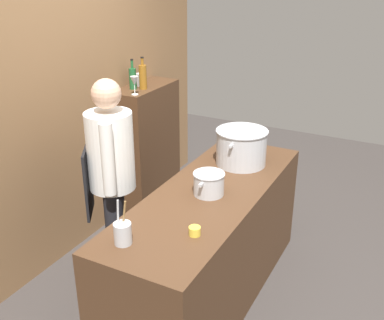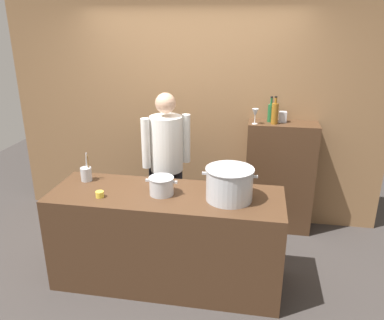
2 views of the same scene
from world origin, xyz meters
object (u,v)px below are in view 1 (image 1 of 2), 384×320
utensil_crock (123,233)px  spice_tin_silver (140,80)px  chef (111,172)px  stockpot_small (209,184)px  butter_jar (195,231)px  wine_glass_wide (134,82)px  wine_bottle_green (133,78)px  wine_bottle_amber (143,77)px  stockpot_large (241,147)px

utensil_crock → spice_tin_silver: (1.84, 1.08, 0.37)m
chef → spice_tin_silver: 1.35m
stockpot_small → butter_jar: (-0.51, -0.15, -0.05)m
wine_glass_wide → chef: bearing=-157.2°
wine_bottle_green → wine_glass_wide: wine_bottle_green is taller
butter_jar → wine_bottle_green: size_ratio=0.26×
utensil_crock → spice_tin_silver: size_ratio=2.35×
wine_bottle_amber → wine_glass_wide: bearing=-167.8°
wine_bottle_amber → wine_bottle_green: wine_bottle_amber is taller
wine_glass_wide → utensil_crock: bearing=-148.7°
butter_jar → spice_tin_silver: (1.57, 1.40, 0.41)m
utensil_crock → wine_glass_wide: 1.85m
wine_glass_wide → spice_tin_silver: wine_glass_wide is taller
wine_bottle_green → spice_tin_silver: bearing=4.3°
wine_glass_wide → spice_tin_silver: (0.30, 0.14, -0.06)m
stockpot_large → wine_glass_wide: wine_glass_wide is taller
chef → wine_bottle_amber: size_ratio=5.54×
wine_bottle_green → wine_glass_wide: bearing=-141.6°
stockpot_large → wine_bottle_green: 1.33m
chef → stockpot_small: (0.13, -0.73, 0.01)m
chef → wine_bottle_green: 1.25m
stockpot_large → butter_jar: size_ratio=6.48×
wine_bottle_amber → chef: bearing=-159.1°
butter_jar → spice_tin_silver: bearing=41.7°
spice_tin_silver → utensil_crock: bearing=-149.6°
utensil_crock → wine_bottle_green: bearing=32.0°
chef → wine_bottle_green: bearing=173.1°
stockpot_large → stockpot_small: (-0.59, -0.00, -0.06)m
stockpot_large → wine_bottle_green: wine_bottle_green is taller
utensil_crock → butter_jar: utensil_crock is taller
stockpot_small → utensil_crock: bearing=167.6°
wine_bottle_green → wine_glass_wide: (-0.17, -0.13, 0.01)m
stockpot_large → wine_bottle_amber: 1.26m
wine_bottle_amber → wine_glass_wide: 0.21m
stockpot_small → spice_tin_silver: bearing=49.6°
butter_jar → stockpot_small: bearing=16.7°
stockpot_large → spice_tin_silver: (0.47, 1.25, 0.30)m
wine_bottle_amber → spice_tin_silver: wine_bottle_amber is taller
utensil_crock → butter_jar: size_ratio=3.78×
butter_jar → wine_glass_wide: wine_glass_wide is taller
butter_jar → wine_bottle_green: bearing=44.0°
stockpot_large → wine_glass_wide: (0.17, 1.11, 0.36)m
utensil_crock → spice_tin_silver: spice_tin_silver is taller
chef → wine_bottle_amber: (1.10, 0.42, 0.43)m
stockpot_large → stockpot_small: size_ratio=1.64×
chef → butter_jar: (-0.38, -0.88, -0.04)m
stockpot_small → utensil_crock: (-0.78, 0.17, -0.01)m
chef → butter_jar: chef is taller
wine_bottle_green → wine_glass_wide: 0.21m
stockpot_small → utensil_crock: utensil_crock is taller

